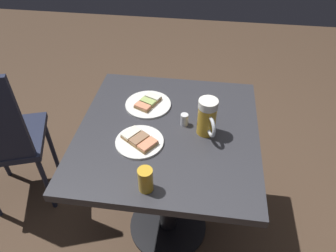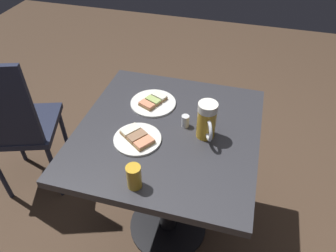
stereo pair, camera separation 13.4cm
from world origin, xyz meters
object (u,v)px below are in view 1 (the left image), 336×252
(plate_near, at_px, (148,104))
(cafe_chair, at_px, (1,137))
(beer_glass_small, at_px, (146,180))
(beer_mug, at_px, (207,118))
(plate_far, at_px, (139,141))
(salt_shaker, at_px, (184,120))

(plate_near, distance_m, cafe_chair, 0.81)
(beer_glass_small, distance_m, cafe_chair, 0.98)
(beer_mug, distance_m, beer_glass_small, 0.38)
(plate_far, distance_m, cafe_chair, 0.83)
(plate_far, height_order, cafe_chair, cafe_chair)
(plate_near, relative_size, beer_glass_small, 2.22)
(plate_near, xyz_separation_m, beer_mug, (0.15, 0.28, 0.07))
(plate_far, height_order, salt_shaker, salt_shaker)
(plate_near, bearing_deg, beer_mug, 61.13)
(plate_near, distance_m, salt_shaker, 0.21)
(plate_far, height_order, beer_glass_small, beer_glass_small)
(plate_far, distance_m, salt_shaker, 0.22)
(beer_mug, bearing_deg, plate_far, -69.54)
(plate_near, height_order, cafe_chair, cafe_chair)
(beer_mug, bearing_deg, beer_glass_small, -31.11)
(plate_near, relative_size, salt_shaker, 3.88)
(beer_mug, height_order, cafe_chair, cafe_chair)
(beer_mug, xyz_separation_m, beer_glass_small, (0.32, -0.20, -0.03))
(beer_glass_small, distance_m, salt_shaker, 0.38)
(salt_shaker, bearing_deg, beer_glass_small, -15.23)
(plate_far, bearing_deg, cafe_chair, -101.84)
(plate_near, height_order, beer_mug, beer_mug)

